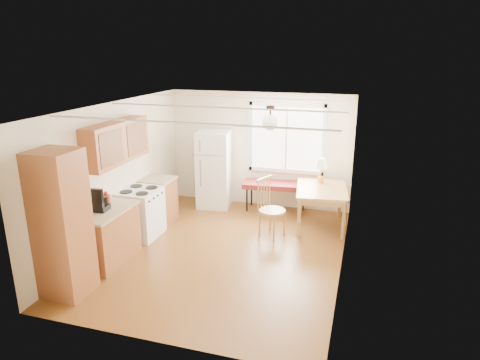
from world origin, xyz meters
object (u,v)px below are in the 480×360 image
at_px(bench, 276,186).
at_px(chair, 268,203).
at_px(dining_table, 322,193).
at_px(refrigerator, 214,169).

distance_m(bench, chair, 1.25).
xyz_separation_m(dining_table, chair, (-0.91, -0.68, -0.05)).
distance_m(refrigerator, dining_table, 2.46).
xyz_separation_m(refrigerator, dining_table, (2.40, -0.52, -0.15)).
relative_size(bench, chair, 1.30).
distance_m(dining_table, chair, 1.13).
bearing_deg(chair, bench, 119.10).
bearing_deg(refrigerator, dining_table, -19.58).
bearing_deg(dining_table, refrigerator, 160.26).
height_order(bench, dining_table, dining_table).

